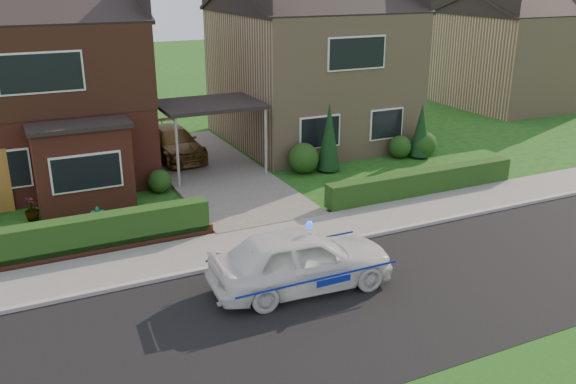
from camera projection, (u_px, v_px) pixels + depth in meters
ground at (362, 301)px, 14.48m from camera, size 120.00×120.00×0.00m
road at (362, 301)px, 14.48m from camera, size 60.00×6.00×0.02m
kerb at (304, 249)px, 17.05m from camera, size 60.00×0.16×0.12m
sidewalk at (288, 236)px, 17.95m from camera, size 60.00×2.00×0.10m
driveway at (212, 171)px, 23.80m from camera, size 3.80×12.00×0.12m
house_left at (34, 74)px, 22.64m from camera, size 7.50×9.53×7.25m
house_right at (309, 60)px, 27.48m from camera, size 7.50×8.06×7.25m
carport_link at (209, 106)px, 22.88m from camera, size 3.80×3.00×2.77m
dwarf_wall at (77, 253)px, 16.56m from camera, size 7.70×0.25×0.36m
hedge_left at (77, 256)px, 16.75m from camera, size 7.50×0.55×0.90m
hedge_right at (421, 195)px, 21.38m from camera, size 7.50×0.55×0.80m
shrub_left_mid at (115, 184)px, 20.53m from camera, size 1.32×1.32×1.32m
shrub_left_near at (160, 181)px, 21.51m from camera, size 0.84×0.84×0.84m
shrub_right_near at (303, 158)px, 23.56m from camera, size 1.20×1.20×1.20m
shrub_right_mid at (400, 147)px, 25.56m from camera, size 0.96×0.96×0.96m
shrub_right_far at (424, 144)px, 25.69m from camera, size 1.08×1.08×1.08m
conifer_a at (329, 139)px, 23.56m from camera, size 0.90×0.90×2.60m
conifer_b at (421, 132)px, 25.42m from camera, size 0.90×0.90×2.20m
neighbour_right at (510, 60)px, 35.32m from camera, size 6.50×7.00×5.20m
police_car at (301, 260)px, 14.82m from camera, size 4.16×4.63×1.71m
driveway_car at (173, 143)px, 25.18m from camera, size 2.01×4.38×1.24m
potted_plant_a at (99, 221)px, 18.05m from camera, size 0.46×0.33×0.82m
potted_plant_b at (13, 248)px, 16.47m from camera, size 0.48×0.47×0.68m
potted_plant_c at (32, 209)px, 19.04m from camera, size 0.45×0.45×0.78m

